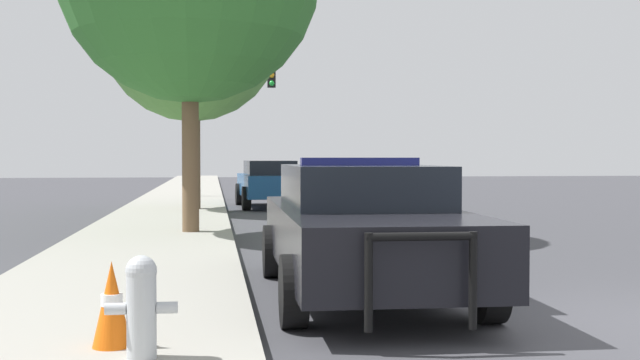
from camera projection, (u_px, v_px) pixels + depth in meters
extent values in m
plane|color=#3D3D42|center=(635.00, 325.00, 7.61)|extent=(110.00, 110.00, 0.00)
cube|color=#99968C|center=(83.00, 334.00, 6.93)|extent=(3.00, 110.00, 0.13)
cube|color=black|center=(363.00, 237.00, 9.15)|extent=(1.99, 5.16, 0.68)
cube|color=black|center=(360.00, 186.00, 9.39)|extent=(1.69, 2.69, 0.48)
cylinder|color=black|center=(489.00, 287.00, 7.70)|extent=(0.25, 0.70, 0.69)
cylinder|color=black|center=(293.00, 291.00, 7.47)|extent=(0.25, 0.70, 0.69)
cylinder|color=black|center=(412.00, 249.00, 10.86)|extent=(0.25, 0.70, 0.69)
cylinder|color=black|center=(273.00, 251.00, 10.63)|extent=(0.25, 0.70, 0.69)
cylinder|color=black|center=(473.00, 280.00, 6.54)|extent=(0.07, 0.07, 0.80)
cylinder|color=black|center=(369.00, 282.00, 6.44)|extent=(0.07, 0.07, 0.80)
cylinder|color=black|center=(421.00, 237.00, 6.48)|extent=(0.92, 0.08, 0.07)
cube|color=navy|center=(360.00, 161.00, 9.38)|extent=(1.39, 0.22, 0.09)
cube|color=navy|center=(446.00, 233.00, 9.27)|extent=(0.06, 3.70, 0.19)
cylinder|color=#B7BCC1|center=(142.00, 317.00, 5.84)|extent=(0.22, 0.22, 0.61)
sphere|color=#B7BCC1|center=(141.00, 271.00, 5.83)|extent=(0.23, 0.23, 0.23)
cylinder|color=#B7BCC1|center=(116.00, 309.00, 5.82)|extent=(0.15, 0.09, 0.09)
cylinder|color=#B7BCC1|center=(167.00, 308.00, 5.87)|extent=(0.15, 0.09, 0.09)
cylinder|color=#424247|center=(194.00, 127.00, 29.68)|extent=(0.16, 0.16, 5.11)
cylinder|color=#424247|center=(233.00, 63.00, 29.80)|extent=(2.90, 0.11, 0.11)
cube|color=black|center=(271.00, 76.00, 30.01)|extent=(0.30, 0.24, 0.90)
sphere|color=red|center=(272.00, 67.00, 29.87)|extent=(0.20, 0.20, 0.20)
sphere|color=orange|center=(272.00, 75.00, 29.88)|extent=(0.20, 0.20, 0.20)
sphere|color=green|center=(272.00, 83.00, 29.89)|extent=(0.20, 0.20, 0.20)
cube|color=black|center=(366.00, 179.00, 34.41)|extent=(2.10, 4.74, 0.52)
cube|color=black|center=(366.00, 169.00, 34.63)|extent=(1.71, 2.50, 0.36)
cylinder|color=black|center=(392.00, 187.00, 33.05)|extent=(0.28, 0.72, 0.71)
cylinder|color=black|center=(349.00, 187.00, 32.92)|extent=(0.28, 0.72, 0.71)
cylinder|color=black|center=(382.00, 184.00, 35.91)|extent=(0.28, 0.72, 0.71)
cylinder|color=black|center=(342.00, 184.00, 35.79)|extent=(0.28, 0.72, 0.71)
cube|color=#333856|center=(280.00, 174.00, 47.20)|extent=(2.07, 4.73, 0.52)
cube|color=black|center=(281.00, 165.00, 46.96)|extent=(1.65, 2.51, 0.44)
cylinder|color=black|center=(263.00, 177.00, 48.42)|extent=(0.30, 0.69, 0.67)
cylinder|color=black|center=(290.00, 177.00, 48.78)|extent=(0.30, 0.69, 0.67)
cylinder|color=black|center=(270.00, 179.00, 45.64)|extent=(0.30, 0.69, 0.67)
cylinder|color=black|center=(299.00, 178.00, 46.00)|extent=(0.30, 0.69, 0.67)
cube|color=navy|center=(269.00, 185.00, 25.29)|extent=(1.86, 4.42, 0.68)
cube|color=black|center=(269.00, 168.00, 25.06)|extent=(1.54, 2.32, 0.44)
cylinder|color=black|center=(240.00, 194.00, 26.48)|extent=(0.27, 0.72, 0.71)
cylinder|color=black|center=(289.00, 194.00, 26.77)|extent=(0.27, 0.72, 0.71)
cylinder|color=black|center=(246.00, 198.00, 23.83)|extent=(0.27, 0.72, 0.71)
cylinder|color=black|center=(301.00, 198.00, 24.11)|extent=(0.27, 0.72, 0.71)
cylinder|color=brown|center=(190.00, 138.00, 15.69)|extent=(0.33, 0.33, 3.67)
cylinder|color=brown|center=(192.00, 145.00, 22.60)|extent=(0.47, 0.47, 3.60)
sphere|color=#5B9947|center=(191.00, 31.00, 22.50)|extent=(5.07, 5.07, 5.07)
cone|color=orange|center=(112.00, 304.00, 6.20)|extent=(0.30, 0.30, 0.67)
cylinder|color=white|center=(112.00, 300.00, 6.20)|extent=(0.17, 0.17, 0.09)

